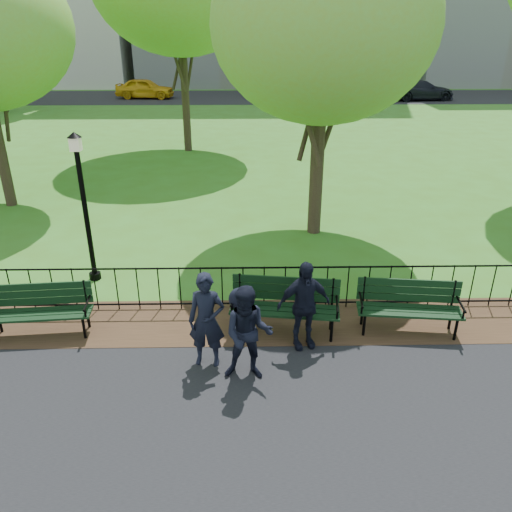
{
  "coord_description": "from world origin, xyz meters",
  "views": [
    {
      "loc": [
        -0.11,
        -6.4,
        4.96
      ],
      "look_at": [
        0.04,
        1.5,
        1.35
      ],
      "focal_mm": 35.0,
      "sensor_mm": 36.0,
      "label": 1
    }
  ],
  "objects_px": {
    "lamppost": "(84,203)",
    "tree_near_e": "(324,25)",
    "person_left": "(207,320)",
    "taxi": "(145,88)",
    "person_mid": "(248,334)",
    "person_right": "(304,305)",
    "sedan_dark": "(420,90)",
    "park_bench_main": "(269,300)",
    "park_bench_right_a": "(409,301)",
    "sedan_silver": "(282,88)",
    "park_bench_left_a": "(40,305)"
  },
  "relations": [
    {
      "from": "person_left",
      "to": "person_mid",
      "type": "relative_size",
      "value": 1.02
    },
    {
      "from": "park_bench_right_a",
      "to": "sedan_silver",
      "type": "bearing_deg",
      "value": 96.5
    },
    {
      "from": "park_bench_left_a",
      "to": "sedan_dark",
      "type": "xyz_separation_m",
      "value": [
        16.79,
        31.57,
        0.17
      ]
    },
    {
      "from": "lamppost",
      "to": "person_right",
      "type": "relative_size",
      "value": 2.02
    },
    {
      "from": "park_bench_main",
      "to": "tree_near_e",
      "type": "relative_size",
      "value": 0.27
    },
    {
      "from": "person_right",
      "to": "tree_near_e",
      "type": "bearing_deg",
      "value": 66.87
    },
    {
      "from": "lamppost",
      "to": "person_left",
      "type": "distance_m",
      "value": 4.16
    },
    {
      "from": "park_bench_main",
      "to": "person_left",
      "type": "bearing_deg",
      "value": -130.6
    },
    {
      "from": "park_bench_left_a",
      "to": "taxi",
      "type": "bearing_deg",
      "value": 92.48
    },
    {
      "from": "person_mid",
      "to": "sedan_silver",
      "type": "distance_m",
      "value": 34.65
    },
    {
      "from": "lamppost",
      "to": "sedan_dark",
      "type": "distance_m",
      "value": 33.77
    },
    {
      "from": "park_bench_main",
      "to": "lamppost",
      "type": "relative_size",
      "value": 0.62
    },
    {
      "from": "park_bench_left_a",
      "to": "person_mid",
      "type": "xyz_separation_m",
      "value": [
        3.64,
        -1.32,
        0.22
      ]
    },
    {
      "from": "park_bench_right_a",
      "to": "tree_near_e",
      "type": "distance_m",
      "value": 6.63
    },
    {
      "from": "park_bench_right_a",
      "to": "park_bench_main",
      "type": "bearing_deg",
      "value": -173.28
    },
    {
      "from": "person_right",
      "to": "sedan_dark",
      "type": "relative_size",
      "value": 0.31
    },
    {
      "from": "park_bench_left_a",
      "to": "tree_near_e",
      "type": "xyz_separation_m",
      "value": [
        5.41,
        4.78,
        4.46
      ]
    },
    {
      "from": "sedan_silver",
      "to": "sedan_dark",
      "type": "bearing_deg",
      "value": -94.7
    },
    {
      "from": "sedan_silver",
      "to": "park_bench_right_a",
      "type": "bearing_deg",
      "value": -175.57
    },
    {
      "from": "person_mid",
      "to": "person_right",
      "type": "relative_size",
      "value": 0.99
    },
    {
      "from": "taxi",
      "to": "sedan_dark",
      "type": "height_order",
      "value": "taxi"
    },
    {
      "from": "person_mid",
      "to": "sedan_dark",
      "type": "height_order",
      "value": "person_mid"
    },
    {
      "from": "lamppost",
      "to": "tree_near_e",
      "type": "height_order",
      "value": "tree_near_e"
    },
    {
      "from": "park_bench_main",
      "to": "person_right",
      "type": "bearing_deg",
      "value": -32.01
    },
    {
      "from": "lamppost",
      "to": "sedan_dark",
      "type": "xyz_separation_m",
      "value": [
        16.47,
        29.46,
        -0.97
      ]
    },
    {
      "from": "park_bench_main",
      "to": "lamppost",
      "type": "bearing_deg",
      "value": 157.52
    },
    {
      "from": "park_bench_right_a",
      "to": "person_right",
      "type": "distance_m",
      "value": 1.99
    },
    {
      "from": "park_bench_main",
      "to": "sedan_dark",
      "type": "relative_size",
      "value": 0.39
    },
    {
      "from": "taxi",
      "to": "sedan_dark",
      "type": "relative_size",
      "value": 0.87
    },
    {
      "from": "tree_near_e",
      "to": "person_mid",
      "type": "distance_m",
      "value": 7.63
    },
    {
      "from": "person_mid",
      "to": "sedan_silver",
      "type": "relative_size",
      "value": 0.34
    },
    {
      "from": "park_bench_left_a",
      "to": "person_right",
      "type": "xyz_separation_m",
      "value": [
        4.56,
        -0.49,
        0.22
      ]
    },
    {
      "from": "person_mid",
      "to": "taxi",
      "type": "height_order",
      "value": "person_mid"
    },
    {
      "from": "park_bench_main",
      "to": "person_right",
      "type": "distance_m",
      "value": 0.72
    },
    {
      "from": "person_mid",
      "to": "taxi",
      "type": "relative_size",
      "value": 0.35
    },
    {
      "from": "person_mid",
      "to": "tree_near_e",
      "type": "bearing_deg",
      "value": 78.67
    },
    {
      "from": "person_left",
      "to": "taxi",
      "type": "bearing_deg",
      "value": 107.76
    },
    {
      "from": "person_mid",
      "to": "lamppost",
      "type": "bearing_deg",
      "value": 139.02
    },
    {
      "from": "person_left",
      "to": "sedan_silver",
      "type": "xyz_separation_m",
      "value": [
        3.44,
        34.17,
        -0.05
      ]
    },
    {
      "from": "lamppost",
      "to": "tree_near_e",
      "type": "bearing_deg",
      "value": 27.66
    },
    {
      "from": "sedan_dark",
      "to": "lamppost",
      "type": "bearing_deg",
      "value": 142.93
    },
    {
      "from": "sedan_silver",
      "to": "sedan_dark",
      "type": "xyz_separation_m",
      "value": [
        10.36,
        -1.65,
        -0.02
      ]
    },
    {
      "from": "person_right",
      "to": "taxi",
      "type": "distance_m",
      "value": 34.56
    },
    {
      "from": "park_bench_left_a",
      "to": "lamppost",
      "type": "relative_size",
      "value": 0.57
    },
    {
      "from": "person_left",
      "to": "person_mid",
      "type": "distance_m",
      "value": 0.75
    },
    {
      "from": "tree_near_e",
      "to": "taxi",
      "type": "height_order",
      "value": "tree_near_e"
    },
    {
      "from": "park_bench_main",
      "to": "park_bench_right_a",
      "type": "bearing_deg",
      "value": 7.94
    },
    {
      "from": "person_mid",
      "to": "sedan_silver",
      "type": "bearing_deg",
      "value": 90.28
    },
    {
      "from": "lamppost",
      "to": "park_bench_right_a",
      "type": "bearing_deg",
      "value": -19.07
    },
    {
      "from": "person_left",
      "to": "park_bench_left_a",
      "type": "bearing_deg",
      "value": 168.17
    }
  ]
}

